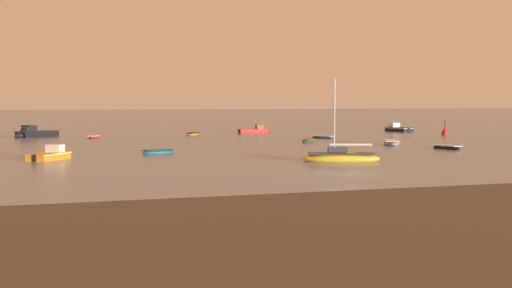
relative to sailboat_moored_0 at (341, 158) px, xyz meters
name	(u,v)px	position (x,y,z in m)	size (l,w,h in m)	color
ground_plane	(343,173)	(-3.67, -8.07, -0.29)	(800.00, 800.00, 0.00)	slate
sailboat_moored_0	(341,158)	(0.00, 0.00, 0.00)	(6.25, 3.71, 6.69)	gold
motorboat_moored_0	(54,156)	(-21.07, 8.94, -0.02)	(3.90, 4.76, 1.77)	orange
rowboat_moored_1	(158,152)	(-12.02, 12.35, -0.16)	(3.20, 1.74, 0.48)	#197084
rowboat_moored_2	(94,137)	(-15.24, 40.76, -0.16)	(1.95, 3.25, 0.49)	red
motorboat_moored_1	(258,131)	(9.04, 47.47, -0.01)	(5.04, 1.91, 1.88)	red
motorboat_moored_2	(395,130)	(31.43, 46.47, 0.02)	(2.77, 5.62, 2.05)	black
rowboat_moored_4	(193,134)	(-1.39, 44.75, -0.15)	(2.76, 3.45, 0.53)	orange
rowboat_moored_5	(446,148)	(15.87, 9.50, -0.15)	(1.84, 3.53, 0.53)	black
motorboat_moored_3	(31,135)	(-22.80, 45.58, 0.07)	(6.29, 5.46, 2.37)	black
rowboat_moored_6	(391,143)	(14.06, 17.05, -0.10)	(3.24, 4.74, 0.71)	gray
rowboat_moored_7	(308,141)	(7.50, 24.55, -0.16)	(2.67, 2.96, 0.47)	#23602D
rowboat_moored_8	(322,137)	(12.28, 31.34, -0.16)	(2.54, 3.00, 0.47)	navy
channel_buoy	(445,132)	(31.99, 33.87, 0.17)	(0.90, 0.90, 2.30)	red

